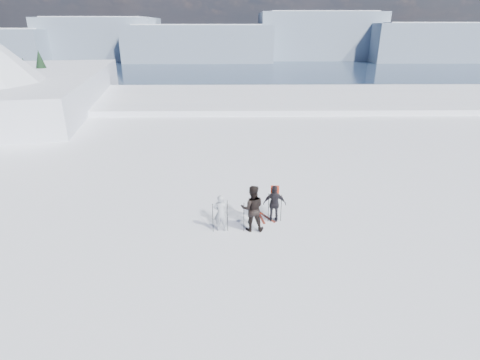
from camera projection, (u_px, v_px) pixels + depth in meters
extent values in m
plane|color=white|center=(243.00, 160.00, 75.31)|extent=(220.00, 208.01, 71.62)
cube|color=white|center=(250.00, 156.00, 43.38)|extent=(180.00, 16.00, 14.00)
plane|color=#1F2F49|center=(236.00, 77.00, 292.59)|extent=(820.00, 820.00, 0.00)
cube|color=slate|center=(102.00, 39.00, 447.77)|extent=(130.00, 80.00, 46.00)
cube|color=white|center=(99.00, 21.00, 440.13)|extent=(110.50, 70.00, 8.00)
cube|color=slate|center=(200.00, 43.00, 423.33)|extent=(160.00, 80.00, 38.00)
cube|color=white|center=(199.00, 28.00, 417.21)|extent=(136.00, 70.00, 8.00)
cube|color=slate|center=(318.00, 36.00, 450.40)|extent=(140.00, 80.00, 52.00)
cube|color=white|center=(320.00, 15.00, 441.61)|extent=(119.00, 70.00, 8.00)
cube|color=slate|center=(436.00, 42.00, 426.87)|extent=(160.00, 80.00, 40.00)
cube|color=white|center=(440.00, 26.00, 420.37)|extent=(136.00, 70.00, 8.00)
cube|color=#2D2B28|center=(82.00, 160.00, 49.56)|extent=(21.55, 17.87, 14.25)
cone|color=black|center=(33.00, 108.00, 46.81)|extent=(6.72, 6.72, 12.00)
cone|color=black|center=(49.00, 107.00, 44.82)|extent=(7.28, 7.28, 13.00)
cone|color=black|center=(96.00, 117.00, 46.39)|extent=(5.60, 5.60, 10.00)
cone|color=black|center=(30.00, 121.00, 42.42)|extent=(6.16, 6.16, 11.00)
cone|color=black|center=(70.00, 123.00, 41.56)|extent=(6.16, 6.16, 11.00)
cone|color=black|center=(95.00, 123.00, 43.63)|extent=(5.60, 5.60, 10.00)
cone|color=black|center=(46.00, 137.00, 40.07)|extent=(5.04, 5.04, 9.00)
imported|color=#9DA2AB|center=(221.00, 213.00, 14.61)|extent=(0.58, 0.40, 1.53)
imported|color=black|center=(252.00, 208.00, 14.57)|extent=(0.93, 0.73, 1.90)
imported|color=black|center=(275.00, 204.00, 15.31)|extent=(0.95, 0.46, 1.58)
cube|color=red|center=(275.00, 178.00, 15.14)|extent=(0.35, 0.22, 0.49)
cylinder|color=black|center=(213.00, 218.00, 14.55)|extent=(0.02, 0.02, 1.22)
cylinder|color=black|center=(228.00, 216.00, 14.60)|extent=(0.02, 0.02, 1.34)
cylinder|color=black|center=(244.00, 217.00, 14.59)|extent=(0.02, 0.02, 1.24)
cylinder|color=black|center=(259.00, 216.00, 14.61)|extent=(0.02, 0.02, 1.27)
cylinder|color=black|center=(268.00, 208.00, 15.31)|extent=(0.02, 0.02, 1.28)
cylinder|color=black|center=(281.00, 208.00, 15.36)|extent=(0.02, 0.02, 1.20)
cube|color=black|center=(259.00, 214.00, 16.11)|extent=(0.39, 1.69, 0.03)
cube|color=black|center=(263.00, 214.00, 16.11)|extent=(0.97, 1.49, 0.03)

